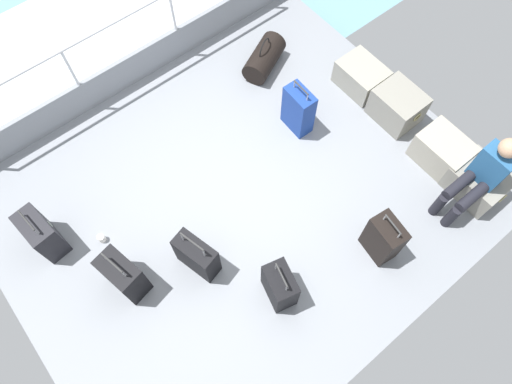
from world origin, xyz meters
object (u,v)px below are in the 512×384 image
at_px(passenger_seated, 482,176).
at_px(paper_cup, 102,238).
at_px(cargo_crate_3, 478,182).
at_px(suitcase_0, 123,275).
at_px(suitcase_2, 197,256).
at_px(suitcase_5, 280,286).
at_px(duffel_bag, 264,58).
at_px(cargo_crate_1, 397,106).
at_px(suitcase_1, 383,239).
at_px(cargo_crate_0, 361,76).
at_px(cargo_crate_2, 442,151).
at_px(suitcase_3, 42,234).
at_px(suitcase_4, 298,110).

height_order(passenger_seated, paper_cup, passenger_seated).
distance_m(cargo_crate_3, suitcase_0, 3.95).
xyz_separation_m(suitcase_2, suitcase_5, (0.77, 0.46, -0.00)).
xyz_separation_m(cargo_crate_3, passenger_seated, (-0.00, -0.18, 0.37)).
bearing_deg(duffel_bag, cargo_crate_1, 25.14).
bearing_deg(cargo_crate_3, duffel_bag, -166.09).
xyz_separation_m(cargo_crate_1, paper_cup, (-0.85, -3.66, -0.16)).
bearing_deg(suitcase_2, suitcase_0, -112.67).
bearing_deg(suitcase_0, passenger_seated, 66.12).
bearing_deg(suitcase_1, duffel_bag, 166.74).
xyz_separation_m(cargo_crate_0, suitcase_2, (0.65, -2.99, 0.09)).
relative_size(cargo_crate_2, paper_cup, 6.29).
distance_m(cargo_crate_1, duffel_bag, 1.78).
height_order(cargo_crate_0, cargo_crate_2, cargo_crate_2).
height_order(suitcase_0, suitcase_5, suitcase_0).
xyz_separation_m(suitcase_2, paper_cup, (-0.88, -0.67, -0.21)).
xyz_separation_m(passenger_seated, suitcase_1, (-0.18, -1.18, -0.26)).
height_order(cargo_crate_3, suitcase_3, suitcase_3).
height_order(cargo_crate_2, suitcase_0, suitcase_0).
bearing_deg(suitcase_3, suitcase_0, 24.98).
bearing_deg(suitcase_4, passenger_seated, 22.62).
bearing_deg(cargo_crate_1, suitcase_2, -89.36).
relative_size(cargo_crate_1, suitcase_5, 0.91).
bearing_deg(cargo_crate_2, suitcase_1, -75.96).
xyz_separation_m(suitcase_3, duffel_bag, (-0.44, 3.36, -0.10)).
relative_size(suitcase_2, suitcase_4, 0.95).
height_order(cargo_crate_1, cargo_crate_3, cargo_crate_1).
height_order(suitcase_5, paper_cup, suitcase_5).
relative_size(suitcase_2, suitcase_3, 1.08).
distance_m(cargo_crate_2, suitcase_2, 3.03).
distance_m(suitcase_1, duffel_bag, 2.79).
bearing_deg(paper_cup, cargo_crate_3, 59.56).
xyz_separation_m(cargo_crate_3, suitcase_3, (-2.45, -4.07, 0.08)).
height_order(cargo_crate_2, paper_cup, cargo_crate_2).
distance_m(cargo_crate_3, duffel_bag, 2.98).
distance_m(suitcase_5, duffel_bag, 3.00).
distance_m(suitcase_0, suitcase_1, 2.66).
bearing_deg(suitcase_1, suitcase_5, -104.69).
relative_size(cargo_crate_2, cargo_crate_3, 1.01).
distance_m(suitcase_2, suitcase_5, 0.89).
xyz_separation_m(cargo_crate_1, cargo_crate_2, (0.76, -0.06, -0.01)).
bearing_deg(suitcase_4, suitcase_2, -70.70).
relative_size(suitcase_1, suitcase_5, 1.07).
distance_m(cargo_crate_2, passenger_seated, 0.65).
relative_size(cargo_crate_2, suitcase_4, 0.86).
distance_m(cargo_crate_2, paper_cup, 3.95).
xyz_separation_m(cargo_crate_1, suitcase_1, (1.10, -1.40, 0.09)).
xyz_separation_m(cargo_crate_2, cargo_crate_3, (0.51, 0.02, -0.02)).
relative_size(suitcase_0, suitcase_2, 1.02).
distance_m(suitcase_5, paper_cup, 2.01).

